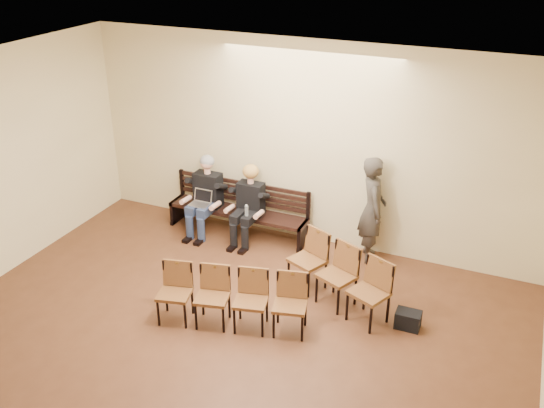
# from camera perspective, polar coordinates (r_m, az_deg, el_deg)

# --- Properties ---
(room_walls) EXTENTS (8.02, 10.01, 3.51)m
(room_walls) POSITION_cam_1_polar(r_m,az_deg,el_deg) (6.37, -9.80, 0.19)
(room_walls) COLOR beige
(room_walls) RESTS_ON ground
(bench) EXTENTS (2.60, 0.90, 0.45)m
(bench) POSITION_cam_1_polar(r_m,az_deg,el_deg) (10.92, -3.22, -1.67)
(bench) COLOR black
(bench) RESTS_ON ground
(seated_man) EXTENTS (0.60, 0.83, 1.43)m
(seated_man) POSITION_cam_1_polar(r_m,az_deg,el_deg) (10.85, -6.27, 0.93)
(seated_man) COLOR black
(seated_man) RESTS_ON ground
(seated_woman) EXTENTS (0.56, 0.78, 1.30)m
(seated_woman) POSITION_cam_1_polar(r_m,az_deg,el_deg) (10.52, -2.23, -0.16)
(seated_woman) COLOR black
(seated_woman) RESTS_ON ground
(laptop) EXTENTS (0.38, 0.32, 0.25)m
(laptop) POSITION_cam_1_polar(r_m,az_deg,el_deg) (10.74, -6.84, -0.22)
(laptop) COLOR silver
(laptop) RESTS_ON bench
(water_bottle) EXTENTS (0.07, 0.07, 0.21)m
(water_bottle) POSITION_cam_1_polar(r_m,az_deg,el_deg) (10.33, -2.40, -1.27)
(water_bottle) COLOR silver
(water_bottle) RESTS_ON bench
(bag) EXTENTS (0.35, 0.24, 0.26)m
(bag) POSITION_cam_1_polar(r_m,az_deg,el_deg) (8.79, 12.68, -10.57)
(bag) COLOR black
(bag) RESTS_ON ground
(passerby) EXTENTS (0.76, 0.89, 2.08)m
(passerby) POSITION_cam_1_polar(r_m,az_deg,el_deg) (9.89, 9.50, 0.22)
(passerby) COLOR #38342E
(passerby) RESTS_ON ground
(chair_row_front) EXTENTS (2.13, 0.95, 0.86)m
(chair_row_front) POSITION_cam_1_polar(r_m,az_deg,el_deg) (8.47, -3.85, -8.99)
(chair_row_front) COLOR brown
(chair_row_front) RESTS_ON ground
(chair_row_back) EXTENTS (1.74, 1.14, 0.93)m
(chair_row_back) POSITION_cam_1_polar(r_m,az_deg,el_deg) (8.93, 6.11, -6.78)
(chair_row_back) COLOR brown
(chair_row_back) RESTS_ON ground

